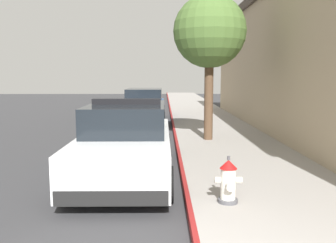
{
  "coord_description": "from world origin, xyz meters",
  "views": [
    {
      "loc": [
        -0.45,
        -2.67,
        2.18
      ],
      "look_at": [
        -0.33,
        6.48,
        1.0
      ],
      "focal_mm": 38.16,
      "sensor_mm": 36.0,
      "label": 1
    }
  ],
  "objects_px": {
    "police_cruiser": "(127,142)",
    "street_tree": "(210,33)",
    "parked_car_silver_ahead": "(144,106)",
    "fire_hydrant": "(228,181)"
  },
  "relations": [
    {
      "from": "fire_hydrant",
      "to": "street_tree",
      "type": "height_order",
      "value": "street_tree"
    },
    {
      "from": "police_cruiser",
      "to": "parked_car_silver_ahead",
      "type": "bearing_deg",
      "value": 90.7
    },
    {
      "from": "police_cruiser",
      "to": "street_tree",
      "type": "xyz_separation_m",
      "value": [
        2.23,
        3.56,
        2.75
      ]
    },
    {
      "from": "street_tree",
      "to": "parked_car_silver_ahead",
      "type": "bearing_deg",
      "value": 112.19
    },
    {
      "from": "police_cruiser",
      "to": "street_tree",
      "type": "bearing_deg",
      "value": 57.92
    },
    {
      "from": "fire_hydrant",
      "to": "street_tree",
      "type": "relative_size",
      "value": 0.17
    },
    {
      "from": "fire_hydrant",
      "to": "street_tree",
      "type": "distance_m",
      "value": 6.48
    },
    {
      "from": "police_cruiser",
      "to": "street_tree",
      "type": "height_order",
      "value": "street_tree"
    },
    {
      "from": "parked_car_silver_ahead",
      "to": "fire_hydrant",
      "type": "height_order",
      "value": "parked_car_silver_ahead"
    },
    {
      "from": "parked_car_silver_ahead",
      "to": "police_cruiser",
      "type": "bearing_deg",
      "value": -89.3
    }
  ]
}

